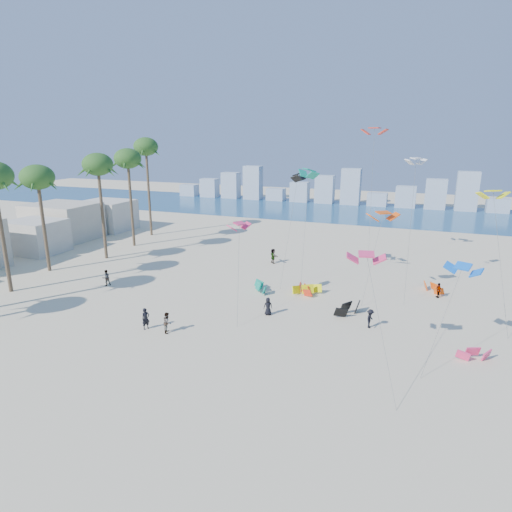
% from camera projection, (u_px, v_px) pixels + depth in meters
% --- Properties ---
extents(ground, '(220.00, 220.00, 0.00)m').
position_uv_depth(ground, '(131.00, 374.00, 29.48)').
color(ground, beige).
rests_on(ground, ground).
extents(ocean, '(220.00, 220.00, 0.00)m').
position_uv_depth(ocean, '(336.00, 210.00, 94.16)').
color(ocean, navy).
rests_on(ocean, ground).
extents(kitesurfer_near, '(0.72, 0.80, 1.85)m').
position_uv_depth(kitesurfer_near, '(146.00, 319.00, 36.08)').
color(kitesurfer_near, black).
rests_on(kitesurfer_near, ground).
extents(kitesurfer_mid, '(0.95, 1.04, 1.74)m').
position_uv_depth(kitesurfer_mid, '(167.00, 322.00, 35.49)').
color(kitesurfer_mid, gray).
rests_on(kitesurfer_mid, ground).
extents(kitesurfers_far, '(42.66, 17.09, 1.89)m').
position_uv_depth(kitesurfers_far, '(284.00, 281.00, 45.59)').
color(kitesurfers_far, black).
rests_on(kitesurfers_far, ground).
extents(grounded_kites, '(22.34, 16.27, 1.02)m').
position_uv_depth(grounded_kites, '(339.00, 299.00, 41.79)').
color(grounded_kites, red).
rests_on(grounded_kites, ground).
extents(flying_kites, '(23.79, 31.72, 17.09)m').
position_uv_depth(flying_kites, '(359.00, 184.00, 41.27)').
color(flying_kites, '#EE356E').
rests_on(flying_kites, ground).
extents(palm_row, '(6.48, 44.80, 15.50)m').
position_uv_depth(palm_row, '(48.00, 171.00, 48.57)').
color(palm_row, brown).
rests_on(palm_row, ground).
extents(beachfront_buildings, '(11.50, 43.00, 6.00)m').
position_uv_depth(beachfront_buildings, '(19.00, 234.00, 59.19)').
color(beachfront_buildings, beige).
rests_on(beachfront_buildings, ground).
extents(distant_skyline, '(85.00, 3.00, 8.40)m').
position_uv_depth(distant_skyline, '(340.00, 191.00, 102.74)').
color(distant_skyline, '#9EADBF').
rests_on(distant_skyline, ground).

